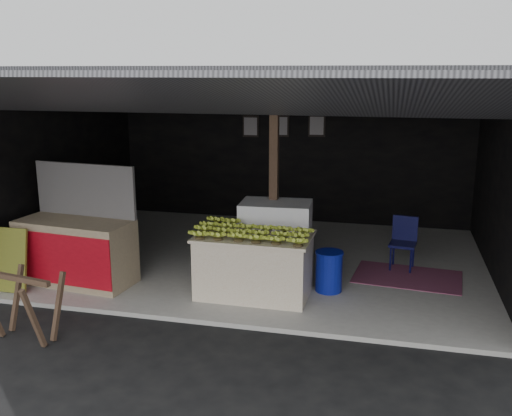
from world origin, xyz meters
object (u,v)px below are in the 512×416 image
(banana_table, at_px, (254,265))
(white_crate, at_px, (276,240))
(neighbor_stall, at_px, (76,248))
(water_barrel, at_px, (329,272))
(sawhorse, at_px, (24,300))
(plastic_chair, at_px, (404,238))

(banana_table, relative_size, white_crate, 1.37)
(neighbor_stall, height_order, water_barrel, neighbor_stall)
(white_crate, bearing_deg, sawhorse, -136.29)
(banana_table, height_order, water_barrel, banana_table)
(banana_table, relative_size, water_barrel, 2.87)
(sawhorse, height_order, water_barrel, sawhorse)
(white_crate, bearing_deg, water_barrel, -29.43)
(water_barrel, height_order, plastic_chair, plastic_chair)
(white_crate, distance_m, sawhorse, 3.45)
(white_crate, relative_size, water_barrel, 2.09)
(sawhorse, bearing_deg, plastic_chair, 48.94)
(white_crate, bearing_deg, banana_table, -103.14)
(banana_table, height_order, white_crate, white_crate)
(banana_table, bearing_deg, plastic_chair, 39.42)
(plastic_chair, bearing_deg, neighbor_stall, -150.52)
(banana_table, bearing_deg, water_barrel, 21.25)
(sawhorse, bearing_deg, water_barrel, 44.12)
(banana_table, bearing_deg, sawhorse, -140.86)
(water_barrel, bearing_deg, sawhorse, -145.97)
(banana_table, xyz_separation_m, sawhorse, (-2.21, -1.77, 0.00))
(white_crate, distance_m, water_barrel, 0.95)
(neighbor_stall, bearing_deg, plastic_chair, 26.95)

